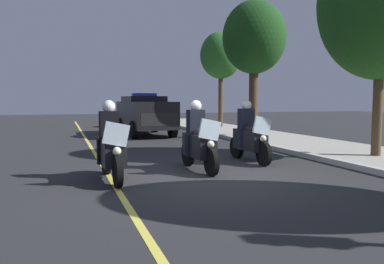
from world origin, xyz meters
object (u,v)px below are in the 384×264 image
at_px(police_motorcycle_lead_left, 111,148).
at_px(tree_mid_block, 382,3).
at_px(police_motorcycle_lead_right, 199,142).
at_px(tree_far_back, 254,38).
at_px(police_motorcycle_trailing, 249,137).
at_px(police_suv, 145,113).
at_px(tree_behind_suv, 221,56).

relative_size(police_motorcycle_lead_left, tree_mid_block, 0.33).
xyz_separation_m(police_motorcycle_lead_right, tree_far_back, (-6.51, 4.93, 3.71)).
distance_m(police_motorcycle_lead_left, tree_mid_block, 8.61).
distance_m(police_motorcycle_lead_left, tree_far_back, 10.62).
relative_size(police_motorcycle_trailing, police_suv, 0.43).
distance_m(police_motorcycle_lead_left, police_motorcycle_lead_right, 2.22).
bearing_deg(tree_behind_suv, tree_mid_block, -2.47).
bearing_deg(police_suv, tree_far_back, 53.18).
bearing_deg(police_motorcycle_trailing, tree_behind_suv, 160.49).
bearing_deg(police_motorcycle_lead_left, tree_mid_block, 93.92).
relative_size(police_motorcycle_lead_right, tree_far_back, 0.36).
height_order(police_motorcycle_lead_right, tree_behind_suv, tree_behind_suv).
bearing_deg(tree_far_back, police_suv, -126.82).
bearing_deg(tree_far_back, police_motorcycle_lead_right, -37.13).
xyz_separation_m(police_motorcycle_lead_left, tree_mid_block, (-0.53, 7.72, 3.77)).
xyz_separation_m(tree_mid_block, tree_behind_suv, (-12.92, 0.56, -0.07)).
height_order(police_motorcycle_lead_right, police_suv, police_suv).
distance_m(police_motorcycle_trailing, police_suv, 8.96).
bearing_deg(police_suv, police_motorcycle_lead_right, -4.11).
bearing_deg(tree_far_back, tree_mid_block, 5.51).
bearing_deg(police_suv, tree_behind_suv, 121.45).
bearing_deg(police_motorcycle_trailing, police_motorcycle_lead_right, -66.27).
relative_size(police_motorcycle_lead_left, police_motorcycle_lead_right, 1.00).
distance_m(police_suv, tree_behind_suv, 7.16).
height_order(police_motorcycle_lead_left, police_suv, police_suv).
relative_size(police_motorcycle_lead_left, tree_behind_suv, 0.37).
distance_m(police_motorcycle_lead_right, tree_mid_block, 6.71).
distance_m(police_motorcycle_trailing, tree_behind_suv, 13.46).
relative_size(police_motorcycle_lead_left, police_suv, 0.43).
bearing_deg(police_motorcycle_lead_right, police_motorcycle_trailing, 113.73).
distance_m(tree_far_back, tree_behind_suv, 6.58).
height_order(police_motorcycle_lead_right, tree_far_back, tree_far_back).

